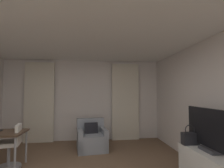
{
  "coord_description": "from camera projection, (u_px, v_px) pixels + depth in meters",
  "views": [
    {
      "loc": [
        0.26,
        -2.74,
        1.53
      ],
      "look_at": [
        0.73,
        1.23,
        1.74
      ],
      "focal_mm": 27.57,
      "sensor_mm": 36.0,
      "label": 1
    }
  ],
  "objects": [
    {
      "name": "wall_right",
      "position": [
        224.0,
        106.0,
        2.97
      ],
      "size": [
        0.06,
        6.12,
        2.6
      ],
      "color": "silver",
      "rests_on": "ground"
    },
    {
      "name": "ceiling",
      "position": [
        76.0,
        24.0,
        2.74
      ],
      "size": [
        5.12,
        6.12,
        0.06
      ],
      "primitive_type": "cube",
      "color": "white",
      "rests_on": "wall_left"
    },
    {
      "name": "tv_flatscreen",
      "position": [
        210.0,
        131.0,
        2.82
      ],
      "size": [
        0.2,
        1.15,
        0.7
      ],
      "color": "#333338",
      "rests_on": "tv_console"
    },
    {
      "name": "handbag_primary",
      "position": [
        190.0,
        138.0,
        3.19
      ],
      "size": [
        0.3,
        0.14,
        0.37
      ],
      "color": "black",
      "rests_on": "tv_console"
    },
    {
      "name": "curtain_left_panel",
      "position": [
        39.0,
        102.0,
        5.39
      ],
      "size": [
        0.9,
        0.06,
        2.5
      ],
      "color": "beige",
      "rests_on": "ground"
    },
    {
      "name": "curtain_right_panel",
      "position": [
        125.0,
        101.0,
        5.71
      ],
      "size": [
        0.9,
        0.06,
        2.5
      ],
      "color": "beige",
      "rests_on": "ground"
    },
    {
      "name": "wall_window",
      "position": [
        84.0,
        100.0,
        5.68
      ],
      "size": [
        5.12,
        0.06,
        2.6
      ],
      "color": "silver",
      "rests_on": "ground"
    },
    {
      "name": "desk_chair",
      "position": [
        11.0,
        148.0,
        3.53
      ],
      "size": [
        0.48,
        0.48,
        0.88
      ],
      "color": "gray",
      "rests_on": "ground"
    },
    {
      "name": "armchair",
      "position": [
        92.0,
        139.0,
        4.66
      ],
      "size": [
        0.86,
        0.87,
        0.81
      ],
      "color": "gray",
      "rests_on": "ground"
    }
  ]
}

